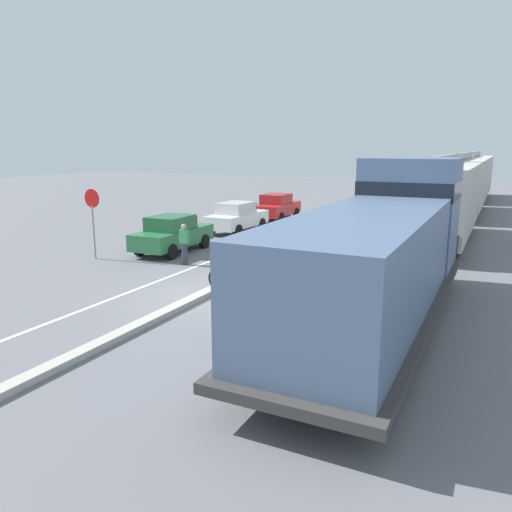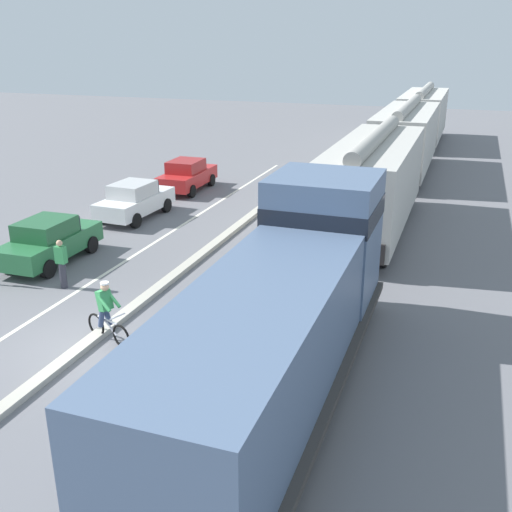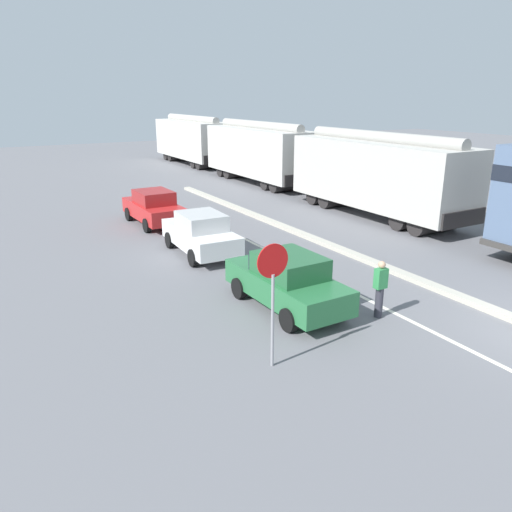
{
  "view_description": "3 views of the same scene",
  "coord_description": "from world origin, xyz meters",
  "px_view_note": "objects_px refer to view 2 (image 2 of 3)",
  "views": [
    {
      "loc": [
        8.03,
        -12.74,
        4.54
      ],
      "look_at": [
        1.2,
        1.02,
        1.17
      ],
      "focal_mm": 35.0,
      "sensor_mm": 36.0,
      "label": 1
    },
    {
      "loc": [
        8.82,
        -11.57,
        7.65
      ],
      "look_at": [
        3.65,
        2.99,
        1.95
      ],
      "focal_mm": 42.0,
      "sensor_mm": 36.0,
      "label": 2
    },
    {
      "loc": [
        -12.22,
        -6.11,
        5.85
      ],
      "look_at": [
        -4.66,
        6.96,
        0.96
      ],
      "focal_mm": 35.0,
      "sensor_mm": 36.0,
      "label": 3
    }
  ],
  "objects_px": {
    "hopper_car_lead": "(373,183)",
    "parked_car_green": "(49,241)",
    "hopper_car_middle": "(405,139)",
    "cyclist": "(106,314)",
    "locomotive": "(285,313)",
    "parked_car_white": "(135,200)",
    "pedestrian_by_cars": "(62,263)",
    "parked_car_red": "(187,175)",
    "hopper_car_trailing": "(423,115)"
  },
  "relations": [
    {
      "from": "pedestrian_by_cars",
      "to": "hopper_car_trailing",
      "type": "bearing_deg",
      "value": 75.55
    },
    {
      "from": "hopper_car_lead",
      "to": "parked_car_red",
      "type": "relative_size",
      "value": 2.5
    },
    {
      "from": "cyclist",
      "to": "pedestrian_by_cars",
      "type": "relative_size",
      "value": 1.06
    },
    {
      "from": "parked_car_white",
      "to": "hopper_car_middle",
      "type": "bearing_deg",
      "value": 51.89
    },
    {
      "from": "parked_car_white",
      "to": "pedestrian_by_cars",
      "type": "bearing_deg",
      "value": -76.39
    },
    {
      "from": "hopper_car_trailing",
      "to": "parked_car_white",
      "type": "distance_m",
      "value": 26.67
    },
    {
      "from": "locomotive",
      "to": "hopper_car_trailing",
      "type": "relative_size",
      "value": 1.1
    },
    {
      "from": "hopper_car_trailing",
      "to": "cyclist",
      "type": "height_order",
      "value": "hopper_car_trailing"
    },
    {
      "from": "hopper_car_middle",
      "to": "parked_car_white",
      "type": "xyz_separation_m",
      "value": [
        -10.21,
        -13.01,
        -1.26
      ]
    },
    {
      "from": "hopper_car_trailing",
      "to": "parked_car_red",
      "type": "xyz_separation_m",
      "value": [
        -10.23,
        -19.25,
        -1.26
      ]
    },
    {
      "from": "locomotive",
      "to": "pedestrian_by_cars",
      "type": "distance_m",
      "value": 8.91
    },
    {
      "from": "parked_car_white",
      "to": "cyclist",
      "type": "height_order",
      "value": "cyclist"
    },
    {
      "from": "parked_car_red",
      "to": "cyclist",
      "type": "relative_size",
      "value": 2.47
    },
    {
      "from": "locomotive",
      "to": "parked_car_green",
      "type": "distance_m",
      "value": 11.3
    },
    {
      "from": "locomotive",
      "to": "cyclist",
      "type": "relative_size",
      "value": 6.77
    },
    {
      "from": "pedestrian_by_cars",
      "to": "parked_car_white",
      "type": "bearing_deg",
      "value": 103.61
    },
    {
      "from": "parked_car_white",
      "to": "locomotive",
      "type": "bearing_deg",
      "value": -46.47
    },
    {
      "from": "hopper_car_lead",
      "to": "parked_car_red",
      "type": "bearing_deg",
      "value": 158.88
    },
    {
      "from": "hopper_car_lead",
      "to": "cyclist",
      "type": "distance_m",
      "value": 12.87
    },
    {
      "from": "cyclist",
      "to": "pedestrian_by_cars",
      "type": "height_order",
      "value": "cyclist"
    },
    {
      "from": "hopper_car_lead",
      "to": "hopper_car_trailing",
      "type": "distance_m",
      "value": 23.2
    },
    {
      "from": "hopper_car_middle",
      "to": "cyclist",
      "type": "distance_m",
      "value": 23.96
    },
    {
      "from": "cyclist",
      "to": "hopper_car_lead",
      "type": "bearing_deg",
      "value": 67.15
    },
    {
      "from": "hopper_car_lead",
      "to": "parked_car_white",
      "type": "relative_size",
      "value": 2.49
    },
    {
      "from": "hopper_car_middle",
      "to": "pedestrian_by_cars",
      "type": "bearing_deg",
      "value": -111.89
    },
    {
      "from": "parked_car_white",
      "to": "parked_car_red",
      "type": "xyz_separation_m",
      "value": [
        -0.02,
        5.36,
        0.0
      ]
    },
    {
      "from": "locomotive",
      "to": "parked_car_white",
      "type": "distance_m",
      "value": 14.85
    },
    {
      "from": "pedestrian_by_cars",
      "to": "locomotive",
      "type": "bearing_deg",
      "value": -19.87
    },
    {
      "from": "parked_car_white",
      "to": "hopper_car_lead",
      "type": "bearing_deg",
      "value": 7.87
    },
    {
      "from": "parked_car_white",
      "to": "cyclist",
      "type": "xyz_separation_m",
      "value": [
        5.23,
        -10.39,
        0.0
      ]
    },
    {
      "from": "parked_car_green",
      "to": "parked_car_red",
      "type": "relative_size",
      "value": 1.0
    },
    {
      "from": "hopper_car_trailing",
      "to": "parked_car_red",
      "type": "distance_m",
      "value": 21.83
    },
    {
      "from": "parked_car_white",
      "to": "parked_car_red",
      "type": "distance_m",
      "value": 5.36
    },
    {
      "from": "pedestrian_by_cars",
      "to": "parked_car_red",
      "type": "bearing_deg",
      "value": 98.22
    },
    {
      "from": "parked_car_white",
      "to": "cyclist",
      "type": "distance_m",
      "value": 11.64
    },
    {
      "from": "hopper_car_lead",
      "to": "pedestrian_by_cars",
      "type": "distance_m",
      "value": 12.43
    },
    {
      "from": "hopper_car_trailing",
      "to": "hopper_car_lead",
      "type": "bearing_deg",
      "value": -90.0
    },
    {
      "from": "hopper_car_middle",
      "to": "cyclist",
      "type": "relative_size",
      "value": 6.18
    },
    {
      "from": "parked_car_white",
      "to": "cyclist",
      "type": "relative_size",
      "value": 2.48
    },
    {
      "from": "pedestrian_by_cars",
      "to": "parked_car_green",
      "type": "bearing_deg",
      "value": 135.99
    },
    {
      "from": "cyclist",
      "to": "hopper_car_middle",
      "type": "bearing_deg",
      "value": 78.0
    },
    {
      "from": "locomotive",
      "to": "pedestrian_by_cars",
      "type": "bearing_deg",
      "value": 160.13
    },
    {
      "from": "cyclist",
      "to": "locomotive",
      "type": "bearing_deg",
      "value": -4.04
    },
    {
      "from": "locomotive",
      "to": "pedestrian_by_cars",
      "type": "height_order",
      "value": "locomotive"
    },
    {
      "from": "parked_car_red",
      "to": "parked_car_green",
      "type": "bearing_deg",
      "value": -89.79
    },
    {
      "from": "locomotive",
      "to": "hopper_car_lead",
      "type": "height_order",
      "value": "locomotive"
    },
    {
      "from": "hopper_car_lead",
      "to": "parked_car_green",
      "type": "distance_m",
      "value": 12.63
    },
    {
      "from": "locomotive",
      "to": "parked_car_white",
      "type": "bearing_deg",
      "value": 133.53
    },
    {
      "from": "hopper_car_middle",
      "to": "pedestrian_by_cars",
      "type": "height_order",
      "value": "hopper_car_middle"
    },
    {
      "from": "pedestrian_by_cars",
      "to": "hopper_car_lead",
      "type": "bearing_deg",
      "value": 47.66
    }
  ]
}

